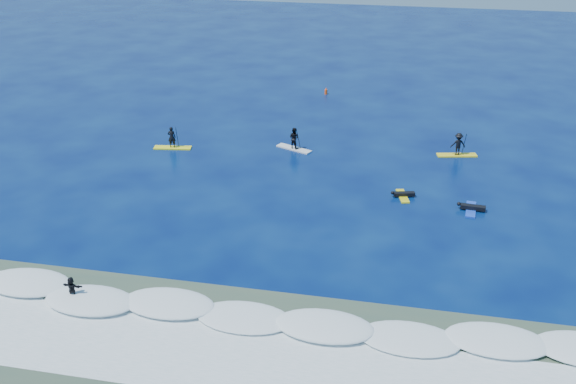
% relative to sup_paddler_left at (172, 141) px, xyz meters
% --- Properties ---
extents(ground, '(160.00, 160.00, 0.00)m').
position_rel_sup_paddler_left_xyz_m(ground, '(10.43, -10.44, -0.66)').
color(ground, '#030E46').
rests_on(ground, ground).
extents(shallow_water, '(90.00, 13.00, 0.01)m').
position_rel_sup_paddler_left_xyz_m(shallow_water, '(10.43, -24.44, -0.65)').
color(shallow_water, '#3B5140').
rests_on(shallow_water, ground).
extents(breaking_wave, '(40.00, 6.00, 0.30)m').
position_rel_sup_paddler_left_xyz_m(breaking_wave, '(10.43, -20.44, -0.66)').
color(breaking_wave, white).
rests_on(breaking_wave, ground).
extents(whitewater, '(34.00, 5.00, 0.02)m').
position_rel_sup_paddler_left_xyz_m(whitewater, '(10.43, -23.44, -0.66)').
color(whitewater, silver).
rests_on(whitewater, ground).
extents(sup_paddler_left, '(3.08, 1.18, 2.11)m').
position_rel_sup_paddler_left_xyz_m(sup_paddler_left, '(0.00, 0.00, 0.00)').
color(sup_paddler_left, '#FFFB1B').
rests_on(sup_paddler_left, ground).
extents(sup_paddler_center, '(3.05, 1.90, 2.11)m').
position_rel_sup_paddler_left_xyz_m(sup_paddler_center, '(9.63, 1.74, 0.13)').
color(sup_paddler_center, silver).
rests_on(sup_paddler_center, ground).
extents(sup_paddler_right, '(3.19, 1.41, 2.17)m').
position_rel_sup_paddler_left_xyz_m(sup_paddler_right, '(22.43, 2.92, 0.19)').
color(sup_paddler_right, yellow).
rests_on(sup_paddler_right, ground).
extents(prone_paddler_near, '(1.65, 2.15, 0.44)m').
position_rel_sup_paddler_left_xyz_m(prone_paddler_near, '(18.55, -5.26, -0.51)').
color(prone_paddler_near, yellow).
rests_on(prone_paddler_near, ground).
extents(prone_paddler_far, '(1.85, 2.37, 0.49)m').
position_rel_sup_paddler_left_xyz_m(prone_paddler_far, '(23.02, -6.38, -0.49)').
color(prone_paddler_far, blue).
rests_on(prone_paddler_far, ground).
extents(wave_surfer, '(1.76, 0.52, 1.26)m').
position_rel_sup_paddler_left_xyz_m(wave_surfer, '(2.46, -20.80, 0.08)').
color(wave_surfer, silver).
rests_on(wave_surfer, breaking_wave).
extents(marker_buoy, '(0.30, 0.30, 0.72)m').
position_rel_sup_paddler_left_xyz_m(marker_buoy, '(10.02, 16.83, -0.35)').
color(marker_buoy, '#F74D16').
rests_on(marker_buoy, ground).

